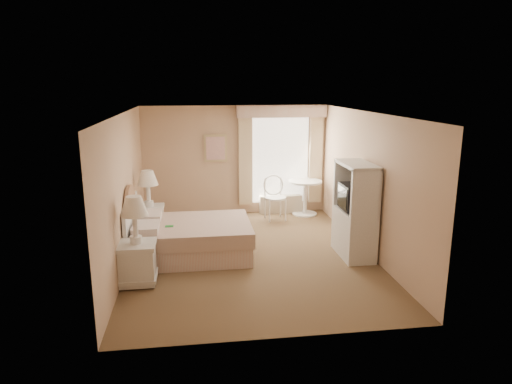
{
  "coord_description": "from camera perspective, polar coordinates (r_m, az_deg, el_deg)",
  "views": [
    {
      "loc": [
        -0.95,
        -7.58,
        2.98
      ],
      "look_at": [
        0.14,
        0.3,
        1.08
      ],
      "focal_mm": 32.0,
      "sensor_mm": 36.0,
      "label": 1
    }
  ],
  "objects": [
    {
      "name": "bed",
      "position": [
        8.16,
        -8.73,
        -5.62
      ],
      "size": [
        2.08,
        1.58,
        1.4
      ],
      "color": "tan",
      "rests_on": "room"
    },
    {
      "name": "cafe_chair",
      "position": [
        10.19,
        2.32,
        -0.23
      ],
      "size": [
        0.53,
        0.53,
        0.99
      ],
      "rotation": [
        0.0,
        0.0,
        0.12
      ],
      "color": "white",
      "rests_on": "room"
    },
    {
      "name": "window",
      "position": [
        10.55,
        3.14,
        4.48
      ],
      "size": [
        2.05,
        0.22,
        2.51
      ],
      "color": "white",
      "rests_on": "room"
    },
    {
      "name": "round_table",
      "position": [
        10.58,
        6.16,
        0.01
      ],
      "size": [
        0.76,
        0.76,
        0.81
      ],
      "color": "white",
      "rests_on": "room"
    },
    {
      "name": "framed_art",
      "position": [
        10.4,
        -5.08,
        5.48
      ],
      "size": [
        0.52,
        0.04,
        0.62
      ],
      "color": "tan",
      "rests_on": "room"
    },
    {
      "name": "nightstand_near",
      "position": [
        7.14,
        -14.66,
        -7.26
      ],
      "size": [
        0.56,
        0.56,
        1.35
      ],
      "color": "white",
      "rests_on": "room"
    },
    {
      "name": "nightstand_far",
      "position": [
        9.17,
        -13.17,
        -2.6
      ],
      "size": [
        0.55,
        0.55,
        1.33
      ],
      "color": "white",
      "rests_on": "room"
    },
    {
      "name": "room",
      "position": [
        7.83,
        -0.73,
        0.68
      ],
      "size": [
        4.21,
        5.51,
        2.51
      ],
      "color": "brown",
      "rests_on": "ground"
    },
    {
      "name": "armoire",
      "position": [
        8.16,
        12.26,
        -3.18
      ],
      "size": [
        0.5,
        1.0,
        1.66
      ],
      "color": "white",
      "rests_on": "room"
    }
  ]
}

